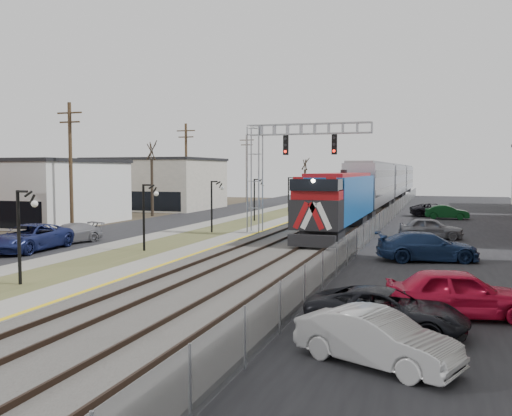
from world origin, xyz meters
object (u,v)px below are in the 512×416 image
at_px(train, 386,184).
at_px(car_lot_a, 459,294).
at_px(car_lot_b, 376,340).
at_px(signal_gantry, 277,160).

relative_size(train, car_lot_a, 18.18).
distance_m(train, car_lot_b, 62.18).
bearing_deg(signal_gantry, car_lot_b, -68.06).
xyz_separation_m(car_lot_a, car_lot_b, (-2.06, -5.26, -0.13)).
bearing_deg(train, signal_gantry, -96.56).
relative_size(car_lot_a, car_lot_b, 1.16).
distance_m(car_lot_a, car_lot_b, 5.65).
bearing_deg(car_lot_a, train, -4.32).
relative_size(train, signal_gantry, 9.54).
height_order(car_lot_a, car_lot_b, car_lot_a).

